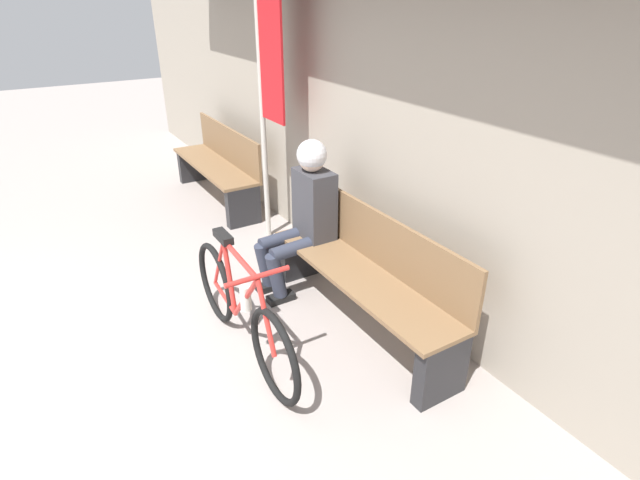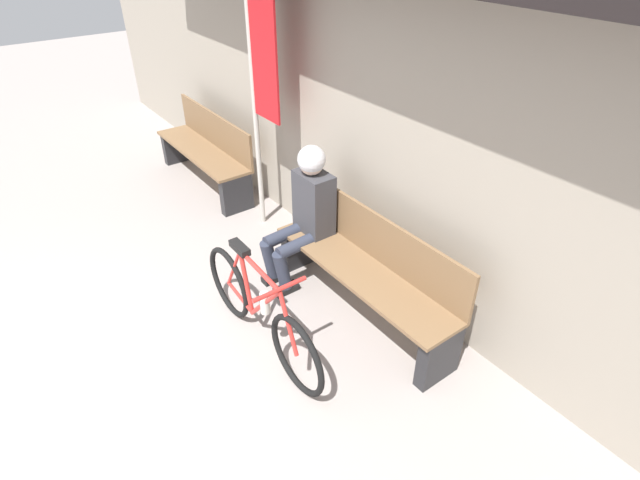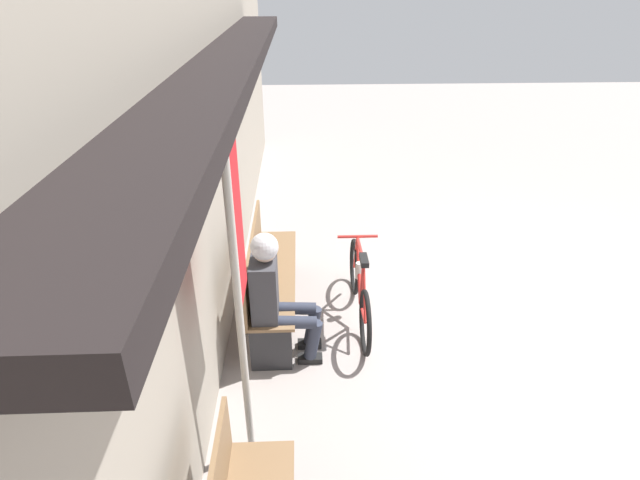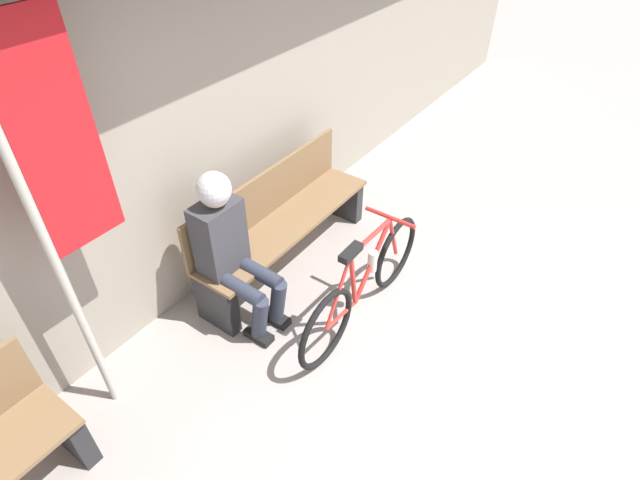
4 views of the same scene
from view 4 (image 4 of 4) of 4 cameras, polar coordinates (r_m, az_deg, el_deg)
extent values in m
plane|color=gray|center=(3.63, 28.50, -20.77)|extent=(24.00, 24.00, 0.00)
cube|color=#9E9384|center=(3.60, -14.22, 17.26)|extent=(12.00, 0.12, 3.20)
cube|color=brown|center=(4.05, -3.76, 1.97)|extent=(1.79, 0.42, 0.03)
cube|color=brown|center=(4.03, -6.06, 5.37)|extent=(1.79, 0.03, 0.40)
cube|color=#232326|center=(3.76, -11.70, -7.15)|extent=(0.10, 0.36, 0.41)
cube|color=#232326|center=(4.74, 2.74, 4.87)|extent=(0.10, 0.36, 0.41)
torus|color=black|center=(3.40, 0.72, -10.14)|extent=(0.60, 0.04, 0.60)
torus|color=black|center=(4.00, 8.66, -1.46)|extent=(0.60, 0.04, 0.60)
cylinder|color=red|center=(3.41, 5.89, 0.39)|extent=(0.52, 0.03, 0.06)
cylinder|color=red|center=(3.61, 6.01, -2.43)|extent=(0.45, 0.03, 0.51)
cylinder|color=red|center=(3.43, 3.80, -4.60)|extent=(0.13, 0.03, 0.53)
cylinder|color=red|center=(3.52, 2.44, -8.58)|extent=(0.37, 0.03, 0.08)
cylinder|color=red|center=(3.30, 2.10, -6.06)|extent=(0.29, 0.02, 0.48)
cylinder|color=red|center=(3.80, 8.34, 0.33)|extent=(0.20, 0.03, 0.45)
cube|color=black|center=(3.21, 3.55, -1.43)|extent=(0.20, 0.07, 0.05)
cylinder|color=red|center=(3.59, 8.02, 2.57)|extent=(0.03, 0.40, 0.03)
cylinder|color=beige|center=(3.61, 6.01, -2.43)|extent=(0.07, 0.07, 0.17)
cylinder|color=#2D3342|center=(3.52, -9.21, -5.45)|extent=(0.11, 0.40, 0.13)
cylinder|color=#2D3342|center=(3.57, -6.91, -8.80)|extent=(0.11, 0.17, 0.39)
cube|color=black|center=(3.75, -7.01, -10.76)|extent=(0.10, 0.22, 0.06)
cylinder|color=#2D3342|center=(3.62, -7.07, -3.66)|extent=(0.11, 0.40, 0.13)
cylinder|color=#2D3342|center=(3.67, -4.85, -6.93)|extent=(0.11, 0.17, 0.39)
cube|color=black|center=(3.84, -5.03, -8.93)|extent=(0.10, 0.22, 0.06)
cube|color=#38383D|center=(3.52, -11.41, 0.38)|extent=(0.34, 0.22, 0.54)
sphere|color=beige|center=(3.29, -11.98, 5.30)|extent=(0.20, 0.20, 0.20)
sphere|color=silver|center=(3.27, -12.05, 5.74)|extent=(0.23, 0.23, 0.23)
cube|color=#232326|center=(3.42, -26.90, -18.70)|extent=(0.10, 0.36, 0.41)
cylinder|color=#B7B2A8|center=(2.88, -27.96, -2.35)|extent=(0.05, 0.05, 2.37)
cube|color=red|center=(2.64, -27.86, 10.04)|extent=(0.40, 0.02, 1.17)
camera|label=1|loc=(4.94, 35.81, 25.31)|focal=28.00mm
camera|label=2|loc=(4.76, 42.41, 30.07)|focal=28.00mm
camera|label=3|loc=(2.51, -99.07, -2.19)|focal=28.00mm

